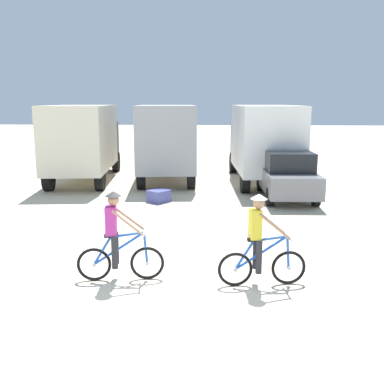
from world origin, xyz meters
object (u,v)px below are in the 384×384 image
object	(u,v)px
supply_crate	(159,196)
cyclist_orange_shirt	(117,240)
cyclist_cowboy_hat	(260,244)
box_truck_avon_van	(263,140)
box_truck_grey_hauler	(166,138)
sedan_parked	(287,175)
box_truck_cream_rv	(84,139)

from	to	relation	value
supply_crate	cyclist_orange_shirt	bearing A→B (deg)	-89.37
cyclist_orange_shirt	cyclist_cowboy_hat	bearing A→B (deg)	-2.22
cyclist_cowboy_hat	supply_crate	distance (m)	7.76
box_truck_avon_van	cyclist_cowboy_hat	size ratio (longest dim) A/B	3.77
box_truck_grey_hauler	supply_crate	bearing A→B (deg)	-87.23
box_truck_avon_van	cyclist_orange_shirt	size ratio (longest dim) A/B	3.77
sedan_parked	supply_crate	bearing A→B (deg)	-169.37
cyclist_cowboy_hat	cyclist_orange_shirt	bearing A→B (deg)	177.78
sedan_parked	cyclist_orange_shirt	distance (m)	9.14
box_truck_cream_rv	cyclist_orange_shirt	xyz separation A→B (m)	(3.91, -11.15, -1.03)
cyclist_orange_shirt	box_truck_cream_rv	bearing A→B (deg)	109.32
box_truck_avon_van	box_truck_grey_hauler	bearing A→B (deg)	173.14
box_truck_cream_rv	cyclist_orange_shirt	bearing A→B (deg)	-70.68
supply_crate	box_truck_grey_hauler	bearing A→B (deg)	92.77
cyclist_cowboy_hat	box_truck_avon_van	bearing A→B (deg)	83.97
cyclist_cowboy_hat	sedan_parked	bearing A→B (deg)	77.70
cyclist_orange_shirt	supply_crate	bearing A→B (deg)	90.63
box_truck_cream_rv	supply_crate	xyz separation A→B (m)	(3.83, -4.08, -1.66)
cyclist_cowboy_hat	box_truck_grey_hauler	bearing A→B (deg)	104.63
box_truck_grey_hauler	box_truck_avon_van	bearing A→B (deg)	-6.86
box_truck_avon_van	cyclist_orange_shirt	bearing A→B (deg)	-109.56
cyclist_cowboy_hat	supply_crate	bearing A→B (deg)	111.74
cyclist_cowboy_hat	supply_crate	world-z (taller)	cyclist_cowboy_hat
box_truck_grey_hauler	supply_crate	world-z (taller)	box_truck_grey_hauler
box_truck_cream_rv	box_truck_avon_van	xyz separation A→B (m)	(7.89, 0.05, 0.00)
box_truck_cream_rv	supply_crate	distance (m)	5.84
sedan_parked	cyclist_orange_shirt	size ratio (longest dim) A/B	2.34
box_truck_grey_hauler	cyclist_cowboy_hat	xyz separation A→B (m)	(3.09, -11.82, -1.03)
box_truck_cream_rv	box_truck_grey_hauler	distance (m)	3.65
box_truck_avon_van	sedan_parked	distance (m)	3.46
cyclist_orange_shirt	supply_crate	size ratio (longest dim) A/B	2.70
cyclist_orange_shirt	cyclist_cowboy_hat	size ratio (longest dim) A/B	1.00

